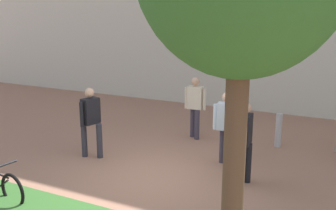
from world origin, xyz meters
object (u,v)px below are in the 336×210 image
(person_casual_tan, at_px, (226,124))
(person_suited_dark, at_px, (244,138))
(bollard_steel, at_px, (278,130))
(person_shirt_blue, at_px, (195,104))
(person_suited_navy, at_px, (91,118))

(person_casual_tan, height_order, person_suited_dark, same)
(bollard_steel, distance_m, person_shirt_blue, 2.31)
(person_casual_tan, bearing_deg, person_suited_dark, -51.22)
(person_suited_navy, bearing_deg, person_shirt_blue, 55.05)
(person_suited_navy, relative_size, person_suited_dark, 1.00)
(person_shirt_blue, relative_size, person_suited_dark, 1.00)
(bollard_steel, bearing_deg, person_suited_dark, -95.59)
(person_shirt_blue, height_order, person_suited_dark, same)
(bollard_steel, relative_size, person_shirt_blue, 0.52)
(person_suited_dark, bearing_deg, bollard_steel, 84.41)
(person_shirt_blue, bearing_deg, person_casual_tan, -47.49)
(bollard_steel, height_order, person_suited_dark, person_suited_dark)
(person_shirt_blue, bearing_deg, bollard_steel, 7.44)
(person_suited_dark, bearing_deg, person_shirt_blue, 131.27)
(person_shirt_blue, xyz_separation_m, person_suited_dark, (1.98, -2.25, 0.00))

